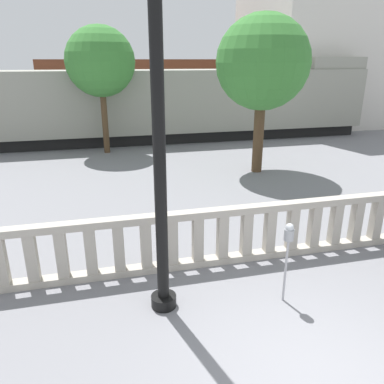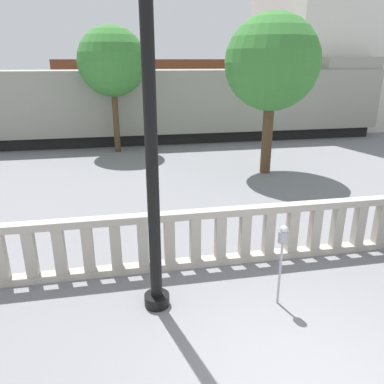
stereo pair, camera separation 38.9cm
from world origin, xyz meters
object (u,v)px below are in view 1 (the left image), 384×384
object	(u,v)px
train_far	(217,87)
train_near	(128,105)
parking_meter	(288,240)
lamppost	(158,103)
tree_left	(100,62)
tree_right	(263,63)

from	to	relation	value
train_far	train_near	bearing A→B (deg)	-131.37
train_far	parking_meter	bearing A→B (deg)	-104.33
lamppost	parking_meter	size ratio (longest dim) A/B	4.50
lamppost	train_far	xyz separation A→B (m)	(7.64, 21.60, -1.30)
train_near	tree_left	size ratio (longest dim) A/B	4.70
tree_left	tree_right	size ratio (longest dim) A/B	0.97
train_near	parking_meter	bearing A→B (deg)	-84.15
lamppost	tree_right	bearing A→B (deg)	56.61
parking_meter	train_near	bearing A→B (deg)	95.85
train_far	tree_right	size ratio (longest dim) A/B	4.37
train_far	tree_right	world-z (taller)	tree_right
lamppost	train_near	xyz separation A→B (m)	(0.61, 13.61, -1.54)
parking_meter	train_near	size ratio (longest dim) A/B	0.06
train_far	lamppost	bearing A→B (deg)	-109.48
lamppost	train_far	world-z (taller)	lamppost
train_far	tree_right	xyz separation A→B (m)	(-2.91, -14.42, 1.75)
tree_right	tree_left	bearing A→B (deg)	140.66
lamppost	tree_right	size ratio (longest dim) A/B	1.20
lamppost	tree_right	world-z (taller)	lamppost
train_near	tree_right	distance (m)	7.90
train_near	train_far	size ratio (longest dim) A/B	1.05
lamppost	tree_left	xyz separation A→B (m)	(-0.59, 11.54, 0.47)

